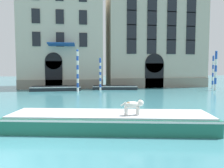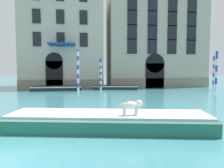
{
  "view_description": "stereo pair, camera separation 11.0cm",
  "coord_description": "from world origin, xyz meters",
  "px_view_note": "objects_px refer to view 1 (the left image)",
  "views": [
    {
      "loc": [
        2.54,
        -5.41,
        2.55
      ],
      "look_at": [
        4.91,
        12.13,
        1.2
      ],
      "focal_mm": 35.0,
      "sensor_mm": 36.0,
      "label": 1
    },
    {
      "loc": [
        2.65,
        -5.42,
        2.55
      ],
      "look_at": [
        4.91,
        12.13,
        1.2
      ],
      "focal_mm": 35.0,
      "sensor_mm": 36.0,
      "label": 2
    }
  ],
  "objects_px": {
    "boat_moored_near_palazzo": "(56,88)",
    "mooring_pole_2": "(216,70)",
    "boat_foreground": "(110,121)",
    "mooring_pole_3": "(78,71)",
    "boat_moored_far": "(115,87)",
    "dog_on_deck": "(134,105)",
    "mooring_pole_1": "(213,72)",
    "mooring_pole_0": "(100,74)"
  },
  "relations": [
    {
      "from": "boat_moored_near_palazzo",
      "to": "mooring_pole_1",
      "type": "xyz_separation_m",
      "value": [
        18.52,
        -0.12,
        1.76
      ]
    },
    {
      "from": "dog_on_deck",
      "to": "mooring_pole_0",
      "type": "relative_size",
      "value": 0.26
    },
    {
      "from": "mooring_pole_1",
      "to": "mooring_pole_3",
      "type": "height_order",
      "value": "mooring_pole_3"
    },
    {
      "from": "boat_foreground",
      "to": "dog_on_deck",
      "type": "distance_m",
      "value": 1.25
    },
    {
      "from": "boat_foreground",
      "to": "boat_moored_near_palazzo",
      "type": "distance_m",
      "value": 16.37
    },
    {
      "from": "mooring_pole_0",
      "to": "mooring_pole_3",
      "type": "xyz_separation_m",
      "value": [
        -2.46,
        -1.38,
        0.4
      ]
    },
    {
      "from": "dog_on_deck",
      "to": "mooring_pole_0",
      "type": "distance_m",
      "value": 16.12
    },
    {
      "from": "boat_moored_near_palazzo",
      "to": "mooring_pole_3",
      "type": "distance_m",
      "value": 3.54
    },
    {
      "from": "boat_moored_near_palazzo",
      "to": "mooring_pole_0",
      "type": "distance_m",
      "value": 5.12
    },
    {
      "from": "boat_foreground",
      "to": "mooring_pole_2",
      "type": "relative_size",
      "value": 1.93
    },
    {
      "from": "boat_moored_near_palazzo",
      "to": "mooring_pole_2",
      "type": "height_order",
      "value": "mooring_pole_2"
    },
    {
      "from": "boat_moored_near_palazzo",
      "to": "mooring_pole_2",
      "type": "relative_size",
      "value": 1.22
    },
    {
      "from": "boat_moored_far",
      "to": "mooring_pole_0",
      "type": "xyz_separation_m",
      "value": [
        -1.76,
        -0.6,
        1.59
      ]
    },
    {
      "from": "boat_moored_far",
      "to": "mooring_pole_2",
      "type": "relative_size",
      "value": 1.18
    },
    {
      "from": "mooring_pole_2",
      "to": "boat_moored_far",
      "type": "bearing_deg",
      "value": 167.6
    },
    {
      "from": "dog_on_deck",
      "to": "mooring_pole_1",
      "type": "relative_size",
      "value": 0.23
    },
    {
      "from": "mooring_pole_2",
      "to": "mooring_pole_3",
      "type": "bearing_deg",
      "value": 178.4
    },
    {
      "from": "mooring_pole_3",
      "to": "boat_moored_far",
      "type": "bearing_deg",
      "value": 25.16
    },
    {
      "from": "boat_moored_near_palazzo",
      "to": "mooring_pole_1",
      "type": "bearing_deg",
      "value": -1.28
    },
    {
      "from": "boat_moored_far",
      "to": "mooring_pole_0",
      "type": "distance_m",
      "value": 2.45
    },
    {
      "from": "mooring_pole_3",
      "to": "boat_foreground",
      "type": "bearing_deg",
      "value": -83.56
    },
    {
      "from": "mooring_pole_1",
      "to": "mooring_pole_3",
      "type": "bearing_deg",
      "value": -174.41
    },
    {
      "from": "boat_moored_far",
      "to": "mooring_pole_3",
      "type": "bearing_deg",
      "value": -147.02
    },
    {
      "from": "boat_moored_far",
      "to": "mooring_pole_2",
      "type": "xyz_separation_m",
      "value": [
        10.95,
        -2.41,
        1.99
      ]
    },
    {
      "from": "dog_on_deck",
      "to": "boat_moored_far",
      "type": "bearing_deg",
      "value": 79.55
    },
    {
      "from": "dog_on_deck",
      "to": "mooring_pole_1",
      "type": "bearing_deg",
      "value": 45.61
    },
    {
      "from": "boat_moored_near_palazzo",
      "to": "mooring_pole_2",
      "type": "distance_m",
      "value": 17.81
    },
    {
      "from": "mooring_pole_0",
      "to": "mooring_pole_1",
      "type": "distance_m",
      "value": 13.66
    },
    {
      "from": "dog_on_deck",
      "to": "boat_moored_far",
      "type": "distance_m",
      "value": 16.82
    },
    {
      "from": "mooring_pole_1",
      "to": "mooring_pole_2",
      "type": "distance_m",
      "value": 2.22
    },
    {
      "from": "dog_on_deck",
      "to": "boat_moored_near_palazzo",
      "type": "bearing_deg",
      "value": 102.05
    },
    {
      "from": "boat_moored_near_palazzo",
      "to": "mooring_pole_3",
      "type": "bearing_deg",
      "value": -36.27
    },
    {
      "from": "mooring_pole_2",
      "to": "mooring_pole_3",
      "type": "distance_m",
      "value": 15.18
    },
    {
      "from": "boat_moored_near_palazzo",
      "to": "boat_moored_far",
      "type": "distance_m",
      "value": 6.63
    },
    {
      "from": "boat_moored_near_palazzo",
      "to": "boat_foreground",
      "type": "bearing_deg",
      "value": -76.79
    },
    {
      "from": "boat_foreground",
      "to": "boat_moored_far",
      "type": "relative_size",
      "value": 1.63
    },
    {
      "from": "boat_moored_near_palazzo",
      "to": "mooring_pole_1",
      "type": "relative_size",
      "value": 1.35
    },
    {
      "from": "boat_foreground",
      "to": "mooring_pole_3",
      "type": "bearing_deg",
      "value": 106.74
    },
    {
      "from": "dog_on_deck",
      "to": "mooring_pole_1",
      "type": "height_order",
      "value": "mooring_pole_1"
    },
    {
      "from": "boat_foreground",
      "to": "boat_moored_near_palazzo",
      "type": "relative_size",
      "value": 1.59
    },
    {
      "from": "dog_on_deck",
      "to": "mooring_pole_2",
      "type": "distance_m",
      "value": 19.17
    },
    {
      "from": "dog_on_deck",
      "to": "mooring_pole_0",
      "type": "xyz_separation_m",
      "value": [
        0.0,
        16.1,
        0.73
      ]
    }
  ]
}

